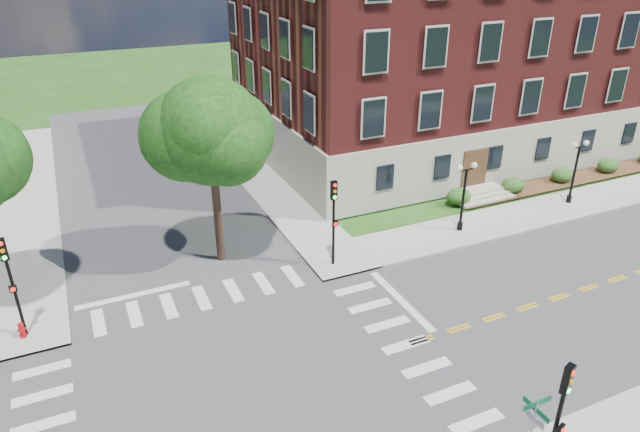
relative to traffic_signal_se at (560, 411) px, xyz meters
name	(u,v)px	position (x,y,z in m)	size (l,w,h in m)	color
ground	(247,395)	(-7.43, 7.81, -3.19)	(160.00, 160.00, 0.00)	#234814
road_ew	(247,395)	(-7.43, 7.81, -3.18)	(90.00, 12.00, 0.01)	#3D3D3F
road_ns	(247,395)	(-7.43, 7.81, -3.18)	(12.00, 90.00, 0.01)	#3D3D3F
sidewalk_ne	(388,186)	(7.95, 23.19, -3.13)	(34.00, 34.00, 0.12)	#9E9B93
crosswalk_east	(406,345)	(-0.23, 7.81, -3.19)	(2.20, 10.20, 0.02)	silver
stop_bar_east	(401,300)	(1.37, 10.81, -3.19)	(0.40, 5.50, 0.00)	silver
main_building	(445,43)	(16.57, 29.81, 5.15)	(30.60, 22.40, 16.50)	#AEAB9A
shrub_row	(561,183)	(19.57, 18.61, -3.19)	(18.00, 2.00, 1.30)	#214416
tree_d	(210,132)	(-5.51, 18.28, 4.10)	(5.43, 5.43, 9.91)	#322219
traffic_signal_se	(560,411)	(0.00, 0.00, 0.00)	(0.37, 0.44, 4.80)	black
traffic_signal_ne	(334,212)	(-0.23, 15.11, 0.00)	(0.32, 0.35, 4.80)	black
traffic_signal_nw	(10,275)	(-15.20, 15.27, 0.00)	(0.33, 0.36, 4.80)	black
twin_lamp_west	(464,193)	(8.39, 15.56, -0.66)	(1.36, 0.36, 4.23)	black
twin_lamp_east	(575,168)	(17.36, 15.79, -0.66)	(1.36, 0.36, 4.23)	black
street_sign_pole	(533,423)	(-0.31, 0.58, -0.88)	(1.10, 1.10, 3.10)	gray
fire_hydrant	(22,330)	(-15.32, 15.15, -2.72)	(0.35, 0.35, 0.75)	#AF0D10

